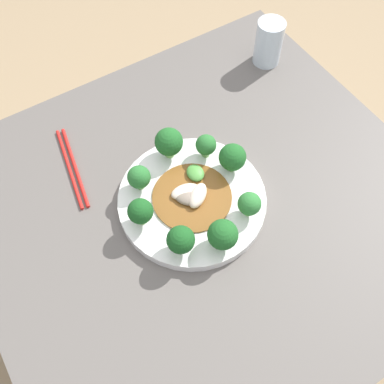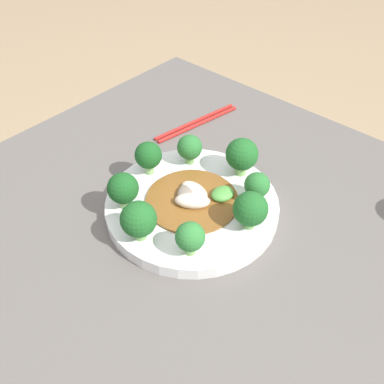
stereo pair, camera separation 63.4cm
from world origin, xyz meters
name	(u,v)px [view 2 (the right image)]	position (x,y,z in m)	size (l,w,h in m)	color
table	(196,336)	(0.00, 0.00, 0.35)	(0.88, 0.83, 0.70)	#5B5651
plate	(192,206)	(-0.02, 0.02, 0.71)	(0.29, 0.29, 0.02)	white
broccoli_northwest	(190,148)	(-0.10, 0.09, 0.76)	(0.04, 0.04, 0.06)	#70A356
broccoli_west	(148,156)	(-0.13, 0.02, 0.76)	(0.05, 0.05, 0.06)	#89B76B
broccoli_east	(250,209)	(0.08, 0.03, 0.76)	(0.05, 0.05, 0.06)	#70A356
broccoli_north	(242,155)	(-0.01, 0.13, 0.76)	(0.06, 0.06, 0.07)	#7AAD5B
broccoli_southeast	(190,237)	(0.05, -0.07, 0.76)	(0.04, 0.04, 0.06)	#7AAD5B
broccoli_southwest	(123,189)	(-0.10, -0.07, 0.76)	(0.05, 0.05, 0.06)	#89B76B
broccoli_northeast	(257,186)	(0.05, 0.09, 0.76)	(0.04, 0.04, 0.05)	#7AAD5B
broccoli_south	(139,220)	(-0.03, -0.10, 0.76)	(0.06, 0.06, 0.06)	#70A356
stirfry_center	(195,198)	(-0.02, 0.02, 0.73)	(0.15, 0.15, 0.02)	brown
chopsticks	(197,123)	(-0.19, 0.21, 0.71)	(0.05, 0.21, 0.01)	red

